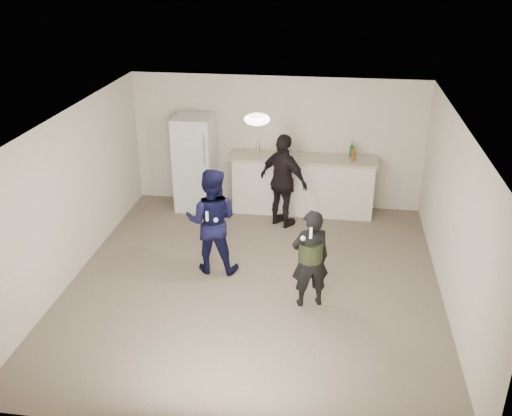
# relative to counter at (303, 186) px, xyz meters

# --- Properties ---
(floor) EXTENTS (6.00, 6.00, 0.00)m
(floor) POSITION_rel_counter_xyz_m (-0.54, -2.67, -0.53)
(floor) COLOR #6B5B4C
(floor) RESTS_ON ground
(ceiling) EXTENTS (6.00, 6.00, 0.00)m
(ceiling) POSITION_rel_counter_xyz_m (-0.54, -2.67, 1.98)
(ceiling) COLOR silver
(ceiling) RESTS_ON wall_back
(wall_back) EXTENTS (6.00, 0.00, 6.00)m
(wall_back) POSITION_rel_counter_xyz_m (-0.54, 0.33, 0.72)
(wall_back) COLOR beige
(wall_back) RESTS_ON floor
(wall_front) EXTENTS (6.00, 0.00, 6.00)m
(wall_front) POSITION_rel_counter_xyz_m (-0.54, -5.67, 0.72)
(wall_front) COLOR beige
(wall_front) RESTS_ON floor
(wall_left) EXTENTS (0.00, 6.00, 6.00)m
(wall_left) POSITION_rel_counter_xyz_m (-3.29, -2.67, 0.72)
(wall_left) COLOR beige
(wall_left) RESTS_ON floor
(wall_right) EXTENTS (0.00, 6.00, 6.00)m
(wall_right) POSITION_rel_counter_xyz_m (2.21, -2.67, 0.72)
(wall_right) COLOR beige
(wall_right) RESTS_ON floor
(counter) EXTENTS (2.60, 0.56, 1.05)m
(counter) POSITION_rel_counter_xyz_m (0.00, 0.00, 0.00)
(counter) COLOR silver
(counter) RESTS_ON floor
(counter_top) EXTENTS (2.68, 0.64, 0.04)m
(counter_top) POSITION_rel_counter_xyz_m (0.00, 0.00, 0.55)
(counter_top) COLOR #BEB693
(counter_top) RESTS_ON counter
(fridge) EXTENTS (0.70, 0.70, 1.80)m
(fridge) POSITION_rel_counter_xyz_m (-2.04, -0.07, 0.38)
(fridge) COLOR white
(fridge) RESTS_ON floor
(fridge_handle) EXTENTS (0.02, 0.02, 0.60)m
(fridge_handle) POSITION_rel_counter_xyz_m (-1.76, -0.44, 0.78)
(fridge_handle) COLOR silver
(fridge_handle) RESTS_ON fridge
(ceiling_dome) EXTENTS (0.36, 0.36, 0.16)m
(ceiling_dome) POSITION_rel_counter_xyz_m (-0.54, -2.37, 1.93)
(ceiling_dome) COLOR white
(ceiling_dome) RESTS_ON ceiling
(shaker) EXTENTS (0.08, 0.08, 0.17)m
(shaker) POSITION_rel_counter_xyz_m (-0.86, 0.06, 0.65)
(shaker) COLOR silver
(shaker) RESTS_ON counter_top
(man) EXTENTS (0.82, 0.64, 1.67)m
(man) POSITION_rel_counter_xyz_m (-1.23, -2.35, 0.31)
(man) COLOR #0F1142
(man) RESTS_ON floor
(woman) EXTENTS (0.61, 0.50, 1.45)m
(woman) POSITION_rel_counter_xyz_m (0.30, -3.10, 0.20)
(woman) COLOR black
(woman) RESTS_ON floor
(camo_shorts) EXTENTS (0.34, 0.34, 0.28)m
(camo_shorts) POSITION_rel_counter_xyz_m (0.30, -3.10, 0.32)
(camo_shorts) COLOR #293417
(camo_shorts) RESTS_ON woman
(spectator) EXTENTS (1.07, 0.89, 1.71)m
(spectator) POSITION_rel_counter_xyz_m (-0.31, -0.64, 0.33)
(spectator) COLOR black
(spectator) RESTS_ON floor
(remote_man) EXTENTS (0.04, 0.04, 0.15)m
(remote_man) POSITION_rel_counter_xyz_m (-1.23, -2.63, 0.53)
(remote_man) COLOR white
(remote_man) RESTS_ON man
(nunchuk_man) EXTENTS (0.07, 0.07, 0.07)m
(nunchuk_man) POSITION_rel_counter_xyz_m (-1.11, -2.60, 0.45)
(nunchuk_man) COLOR silver
(nunchuk_man) RESTS_ON man
(remote_woman) EXTENTS (0.04, 0.04, 0.15)m
(remote_woman) POSITION_rel_counter_xyz_m (0.30, -3.35, 0.72)
(remote_woman) COLOR white
(remote_woman) RESTS_ON woman
(nunchuk_woman) EXTENTS (0.07, 0.07, 0.07)m
(nunchuk_woman) POSITION_rel_counter_xyz_m (0.20, -3.32, 0.62)
(nunchuk_woman) COLOR white
(nunchuk_woman) RESTS_ON woman
(bottle_cluster) EXTENTS (1.44, 0.32, 0.22)m
(bottle_cluster) POSITION_rel_counter_xyz_m (0.34, 0.00, 0.67)
(bottle_cluster) COLOR #164D2B
(bottle_cluster) RESTS_ON counter_top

